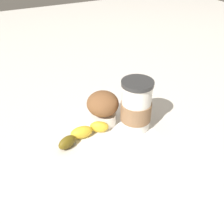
% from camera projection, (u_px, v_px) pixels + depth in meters
% --- Properties ---
extents(ground_plane, '(3.00, 3.00, 0.00)m').
position_uv_depth(ground_plane, '(112.00, 128.00, 0.76)').
color(ground_plane, beige).
extents(paper_napkin, '(0.26, 0.26, 0.00)m').
position_uv_depth(paper_napkin, '(112.00, 128.00, 0.76)').
color(paper_napkin, white).
rests_on(paper_napkin, ground_plane).
extents(coffee_cup, '(0.09, 0.09, 0.15)m').
position_uv_depth(coffee_cup, '(136.00, 107.00, 0.72)').
color(coffee_cup, silver).
rests_on(coffee_cup, paper_napkin).
extents(muffin, '(0.09, 0.09, 0.10)m').
position_uv_depth(muffin, '(103.00, 107.00, 0.74)').
color(muffin, white).
rests_on(muffin, paper_napkin).
extents(banana, '(0.16, 0.06, 0.03)m').
position_uv_depth(banana, '(83.00, 134.00, 0.71)').
color(banana, gold).
rests_on(banana, paper_napkin).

